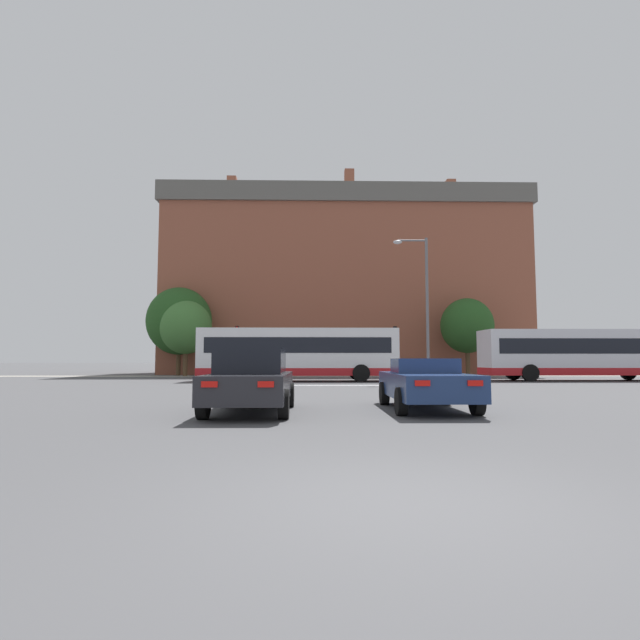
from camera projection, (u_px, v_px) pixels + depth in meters
ground_plane at (404, 505)px, 4.33m from camera, size 400.00×400.00×0.00m
stop_line_strip at (326, 385)px, 24.47m from camera, size 9.39×0.30×0.01m
far_pavement at (320, 376)px, 38.76m from camera, size 70.44×2.50×0.01m
brick_civic_building at (343, 287)px, 48.68m from camera, size 32.94×13.00×19.37m
car_saloon_left at (252, 380)px, 11.97m from camera, size 1.96×4.44×1.53m
car_roadster_right at (425, 383)px, 12.68m from camera, size 1.98×4.43×1.29m
bus_crossing_lead at (298, 353)px, 29.71m from camera, size 11.69×2.69×3.10m
bus_crossing_trailing at (580, 353)px, 30.36m from camera, size 11.88×2.70×3.07m
traffic_light_far_right at (395, 342)px, 38.71m from camera, size 0.26×0.31×3.87m
traffic_light_far_left at (237, 342)px, 38.48m from camera, size 0.26×0.31×3.89m
street_lamp_junction at (422, 295)px, 28.13m from camera, size 1.97×0.36×8.19m
pedestrian_waiting at (397, 364)px, 38.18m from camera, size 0.26×0.42×1.66m
pedestrian_walking_east at (242, 363)px, 39.48m from camera, size 0.25×0.40×1.76m
pedestrian_walking_west at (354, 362)px, 38.28m from camera, size 0.39×0.46×1.81m
tree_by_building at (186, 327)px, 39.11m from camera, size 4.01×4.01×5.92m
tree_kerbside at (467, 326)px, 39.80m from camera, size 4.18×4.18×6.18m
tree_distant at (179, 321)px, 40.65m from camera, size 5.24×5.24×7.17m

